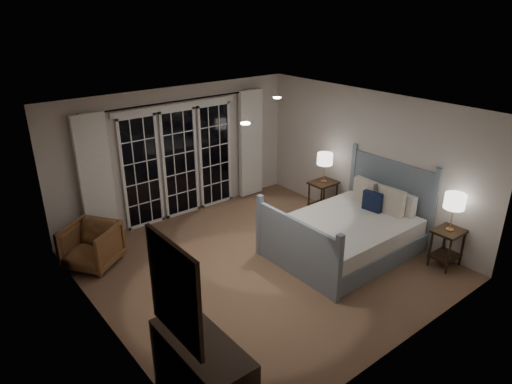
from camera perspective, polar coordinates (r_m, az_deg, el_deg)
floor at (r=7.42m, az=0.67°, el=-9.05°), size 5.00×5.00×0.00m
ceiling at (r=6.46m, az=0.77°, el=10.14°), size 5.00×5.00×0.00m
wall_left at (r=5.75m, az=-19.06°, el=-6.17°), size 0.02×5.00×2.50m
wall_right at (r=8.55m, az=13.82°, el=3.95°), size 0.02×5.00×2.50m
wall_back at (r=8.80m, az=-9.69°, el=4.83°), size 5.00×0.02×2.50m
wall_front at (r=5.36m, az=18.08°, el=-8.25°), size 5.00×0.02×2.50m
french_doors at (r=8.82m, az=-9.49°, el=3.78°), size 2.50×0.04×2.20m
curtain_rod at (r=8.47m, az=-9.79°, el=11.12°), size 3.50×0.03×0.03m
curtain_left at (r=8.11m, az=-19.37°, el=1.51°), size 0.55×0.10×2.25m
curtain_right at (r=9.60m, az=-0.67°, el=6.04°), size 0.55×0.10×2.25m
downlight_a at (r=7.42m, az=2.65°, el=11.69°), size 0.12×0.12×0.01m
downlight_b at (r=5.80m, az=-1.33°, el=8.56°), size 0.12×0.12×0.01m
bed at (r=7.79m, az=11.42°, el=-5.00°), size 2.35×1.69×1.38m
nightstand_left at (r=7.80m, az=22.80°, el=-5.82°), size 0.48×0.39×0.63m
nightstand_right at (r=9.02m, az=8.36°, el=-0.08°), size 0.52×0.41×0.67m
lamp_left at (r=7.51m, az=23.60°, el=-1.11°), size 0.31×0.31×0.61m
lamp_right at (r=8.78m, az=8.61°, el=4.07°), size 0.30×0.30×0.58m
armchair at (r=7.69m, az=-19.87°, el=-6.33°), size 1.06×1.06×0.70m
dresser at (r=4.97m, az=-6.66°, el=-21.84°), size 0.52×1.22×0.87m
mirror at (r=4.17m, az=-10.16°, el=-12.12°), size 0.05×0.85×1.00m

